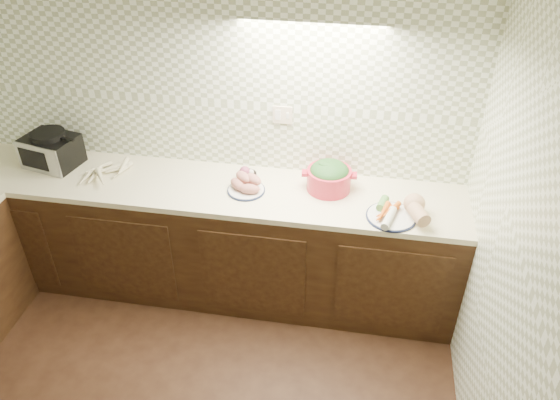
% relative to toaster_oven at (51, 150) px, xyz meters
% --- Properties ---
extents(room, '(3.60, 3.60, 2.60)m').
position_rel_toaster_oven_xyz_m(room, '(1.05, -1.59, 0.61)').
color(room, black).
rests_on(room, ground).
extents(counter, '(3.60, 3.60, 0.90)m').
position_rel_toaster_oven_xyz_m(counter, '(0.37, -0.91, -0.57)').
color(counter, black).
rests_on(counter, ground).
extents(toaster_oven, '(0.41, 0.35, 0.25)m').
position_rel_toaster_oven_xyz_m(toaster_oven, '(0.00, 0.00, 0.00)').
color(toaster_oven, black).
rests_on(toaster_oven, counter).
extents(parsnip_pile, '(0.27, 0.31, 0.07)m').
position_rel_toaster_oven_xyz_m(parsnip_pile, '(0.47, -0.09, -0.09)').
color(parsnip_pile, beige).
rests_on(parsnip_pile, counter).
extents(sweet_potato_plate, '(0.26, 0.25, 0.12)m').
position_rel_toaster_oven_xyz_m(sweet_potato_plate, '(1.41, -0.10, -0.07)').
color(sweet_potato_plate, '#131B39').
rests_on(sweet_potato_plate, counter).
extents(onion_bowl, '(0.13, 0.13, 0.10)m').
position_rel_toaster_oven_xyz_m(onion_bowl, '(1.38, 0.03, -0.08)').
color(onion_bowl, black).
rests_on(onion_bowl, counter).
extents(dutch_oven, '(0.36, 0.31, 0.20)m').
position_rel_toaster_oven_xyz_m(dutch_oven, '(1.94, 0.01, -0.02)').
color(dutch_oven, red).
rests_on(dutch_oven, counter).
extents(veg_plate, '(0.39, 0.38, 0.14)m').
position_rel_toaster_oven_xyz_m(veg_plate, '(2.41, -0.21, -0.07)').
color(veg_plate, '#131B39').
rests_on(veg_plate, counter).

